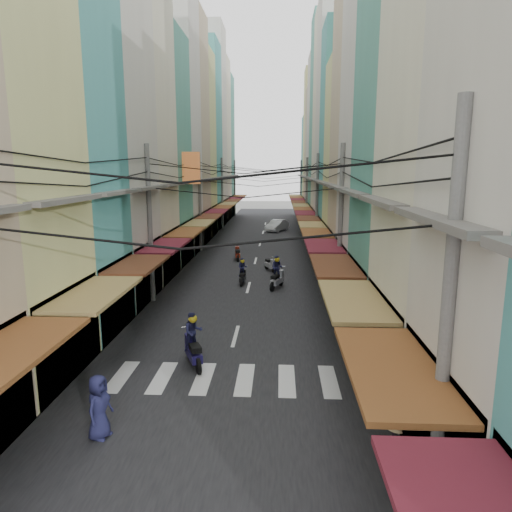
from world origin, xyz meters
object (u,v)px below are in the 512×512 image
(traffic_sign, at_px, (368,273))
(white_car, at_px, (277,231))
(bicycle, at_px, (395,341))
(market_umbrella, at_px, (408,290))

(traffic_sign, bearing_deg, white_car, 97.68)
(bicycle, xyz_separation_m, market_umbrella, (0.49, 0.33, 2.09))
(white_car, xyz_separation_m, market_umbrella, (5.55, -32.88, 2.09))
(white_car, distance_m, bicycle, 33.59)
(bicycle, distance_m, traffic_sign, 3.19)
(bicycle, bearing_deg, traffic_sign, 27.34)
(white_car, relative_size, market_umbrella, 1.90)
(bicycle, relative_size, traffic_sign, 0.44)
(bicycle, xyz_separation_m, traffic_sign, (-0.84, 1.91, 2.42))
(white_car, bearing_deg, bicycle, -58.04)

